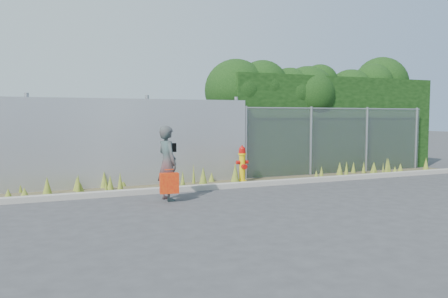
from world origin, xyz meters
name	(u,v)px	position (x,y,z in m)	size (l,w,h in m)	color
ground	(264,201)	(0.00, 0.00, 0.00)	(80.00, 80.00, 0.00)	#373639
curb	(229,186)	(0.00, 1.80, 0.06)	(16.00, 0.22, 0.12)	gray
weed_strip	(206,180)	(-0.36, 2.44, 0.14)	(16.00, 1.33, 0.55)	#484029
corrugated_fence	(85,144)	(-3.25, 3.01, 1.10)	(8.50, 0.21, 2.30)	#A2A3A9
chainlink_fence	(340,140)	(4.25, 3.00, 1.03)	(6.50, 0.07, 2.05)	gray
hedge	(321,107)	(4.28, 4.03, 2.08)	(7.90, 2.21, 3.85)	black
fire_hydrant	(242,165)	(0.69, 2.48, 0.48)	(0.33, 0.30, 0.99)	yellow
woman	(167,163)	(-1.81, 0.88, 0.78)	(0.57, 0.38, 1.57)	#0F6461
red_tote_bag	(169,183)	(-1.85, 0.61, 0.40)	(0.38, 0.14, 0.50)	red
black_shoulder_bag	(170,148)	(-1.68, 1.07, 1.09)	(0.25, 0.10, 0.19)	black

